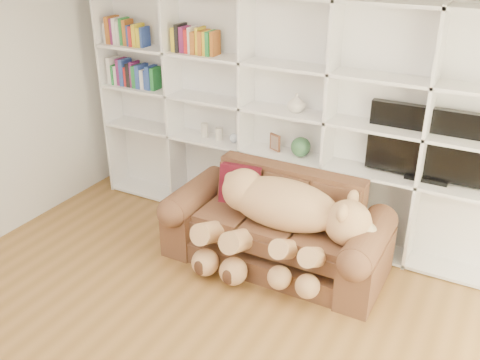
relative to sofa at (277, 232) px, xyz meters
The scene contains 12 objects.
wall_back 1.31m from the sofa, 104.23° to the left, with size 5.00×0.02×2.70m, color silver.
bookshelf 1.26m from the sofa, 123.90° to the left, with size 4.43×0.35×2.40m.
sofa is the anchor object (origin of this frame).
teddy_bear 0.34m from the sofa, 59.32° to the right, with size 1.54×0.84×0.89m.
throw_pillow 0.58m from the sofa, 162.68° to the left, with size 0.41×0.13×0.41m, color maroon.
tv 1.60m from the sofa, 29.00° to the left, with size 1.13×0.18×0.67m.
picture_frame 0.93m from the sofa, 117.80° to the left, with size 0.14×0.03×0.17m, color brown.
green_vase 0.88m from the sofa, 93.62° to the left, with size 0.20×0.20×0.20m, color #316039.
figurine_tall 1.44m from the sofa, 152.44° to the left, with size 0.08×0.08×0.15m, color beige.
figurine_short 1.29m from the sofa, 148.24° to the left, with size 0.08×0.08×0.14m, color beige.
snow_globe 1.16m from the sofa, 142.75° to the left, with size 0.10×0.10×0.10m, color silver.
shelf_vase 1.24m from the sofa, 100.06° to the left, with size 0.17×0.17×0.18m, color beige.
Camera 1 is at (1.95, -2.26, 2.96)m, focal length 40.00 mm.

